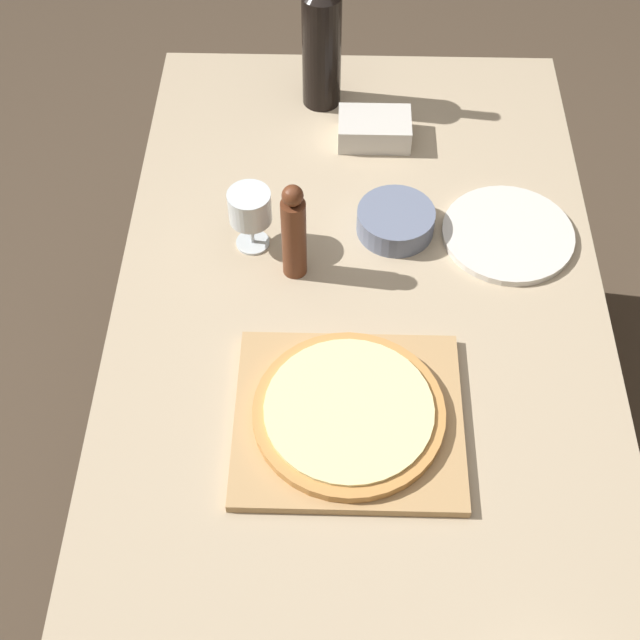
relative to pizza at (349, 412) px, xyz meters
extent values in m
plane|color=#4C3D2D|center=(0.02, 0.18, -0.78)|extent=(12.00, 12.00, 0.00)
cube|color=tan|center=(0.02, 0.18, -0.04)|extent=(0.89, 1.61, 0.03)
cylinder|color=brown|center=(-0.37, 0.92, -0.42)|extent=(0.06, 0.06, 0.72)
cylinder|color=brown|center=(0.40, 0.92, -0.42)|extent=(0.06, 0.06, 0.72)
cube|color=tan|center=(0.00, 0.00, -0.02)|extent=(0.37, 0.33, 0.02)
cylinder|color=#C68947|center=(0.00, 0.00, 0.00)|extent=(0.31, 0.31, 0.02)
cylinder|color=beige|center=(0.00, 0.00, 0.01)|extent=(0.27, 0.27, 0.01)
cylinder|color=black|center=(-0.06, 0.82, 0.10)|extent=(0.08, 0.08, 0.26)
cylinder|color=#5B2D19|center=(-0.10, 0.32, 0.06)|extent=(0.04, 0.04, 0.17)
sphere|color=#5B2D19|center=(-0.10, 0.32, 0.16)|extent=(0.04, 0.04, 0.04)
cylinder|color=silver|center=(-0.18, 0.39, -0.03)|extent=(0.06, 0.06, 0.00)
cylinder|color=silver|center=(-0.18, 0.39, 0.01)|extent=(0.01, 0.01, 0.06)
cylinder|color=silver|center=(-0.18, 0.39, 0.07)|extent=(0.08, 0.08, 0.06)
cylinder|color=slate|center=(0.09, 0.43, -0.01)|extent=(0.15, 0.15, 0.05)
cylinder|color=silver|center=(0.30, 0.42, -0.02)|extent=(0.25, 0.25, 0.01)
cube|color=beige|center=(0.05, 0.69, 0.00)|extent=(0.15, 0.10, 0.05)
camera|label=1|loc=(-0.03, -0.76, 1.22)|focal=50.00mm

